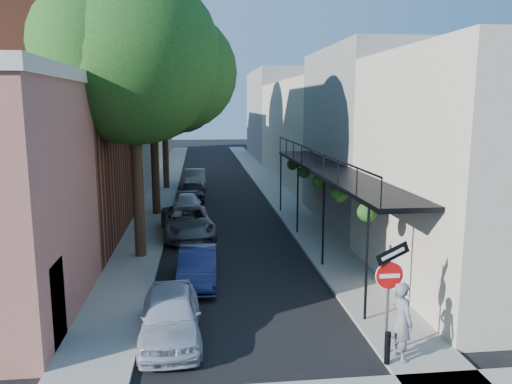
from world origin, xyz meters
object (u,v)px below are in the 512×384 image
object	(u,v)px
parked_car_f	(195,179)
parked_car_d	(187,205)
parked_car_a	(170,315)
parked_car_e	(192,191)
bollard	(387,348)
parked_car_b	(198,267)
oak_far	(170,76)
oak_near	(145,61)
sign_post	(389,280)
parked_car_c	(187,222)
oak_mid	(160,89)
pedestrian	(401,321)

from	to	relation	value
parked_car_f	parked_car_d	bearing A→B (deg)	-93.47
parked_car_a	parked_car_e	world-z (taller)	parked_car_a
bollard	parked_car_b	bearing A→B (deg)	125.51
oak_far	parked_car_b	xyz separation A→B (m)	(1.88, -20.49, -7.64)
oak_far	parked_car_e	bearing A→B (deg)	-73.29
oak_near	oak_far	distance (m)	17.01
parked_car_d	sign_post	bearing A→B (deg)	-75.06
oak_near	parked_car_c	world-z (taller)	oak_near
bollard	parked_car_f	size ratio (longest dim) A/B	0.19
oak_mid	oak_far	bearing A→B (deg)	89.59
bollard	parked_car_c	xyz separation A→B (m)	(-4.97, 12.78, 0.18)
sign_post	parked_car_b	distance (m)	7.56
parked_car_c	parked_car_e	world-z (taller)	parked_car_c
parked_car_a	parked_car_e	bearing A→B (deg)	86.92
oak_mid	parked_car_f	world-z (taller)	oak_mid
parked_car_a	oak_mid	bearing A→B (deg)	92.44
bollard	parked_car_c	size ratio (longest dim) A/B	0.16
parked_car_a	parked_car_d	size ratio (longest dim) A/B	1.02
oak_near	parked_car_f	xyz separation A→B (m)	(1.68, 17.01, -7.18)
bollard	parked_car_e	xyz separation A→B (m)	(-4.84, 21.71, 0.14)
parked_car_c	parked_car_b	bearing A→B (deg)	-91.92
parked_car_b	parked_car_f	xyz separation A→B (m)	(-0.21, 20.49, 0.08)
oak_far	parked_car_c	bearing A→B (deg)	-84.36
parked_car_a	parked_car_d	bearing A→B (deg)	87.53
oak_mid	parked_car_b	distance (m)	13.28
sign_post	oak_far	world-z (taller)	oak_far
parked_car_e	oak_mid	bearing A→B (deg)	-111.89
bollard	oak_mid	xyz separation A→B (m)	(-6.42, 17.73, 6.54)
parked_car_b	oak_near	bearing A→B (deg)	120.35
oak_near	parked_car_e	size ratio (longest dim) A/B	2.94
oak_near	parked_car_d	world-z (taller)	oak_near
sign_post	parked_car_b	world-z (taller)	sign_post
oak_far	pedestrian	distance (m)	28.33
oak_far	parked_car_b	bearing A→B (deg)	-84.76
parked_car_d	pedestrian	bearing A→B (deg)	-74.58
oak_near	oak_far	xyz separation A→B (m)	(0.01, 17.01, 0.38)
sign_post	parked_car_d	xyz separation A→B (m)	(-5.24, 17.07, -1.47)
oak_far	bollard	bearing A→B (deg)	-76.65
parked_car_d	parked_car_e	world-z (taller)	parked_car_e
oak_mid	parked_car_e	bearing A→B (deg)	68.35
parked_car_a	parked_car_f	size ratio (longest dim) A/B	0.94
parked_car_b	parked_car_d	world-z (taller)	parked_car_b
bollard	parked_car_b	size ratio (longest dim) A/B	0.21
bollard	oak_far	distance (m)	28.58
sign_post	oak_near	bearing A→B (deg)	125.09
parked_car_a	parked_car_c	xyz separation A→B (m)	(0.22, 10.66, 0.03)
oak_mid	parked_car_d	distance (m)	6.63
sign_post	parked_car_c	bearing A→B (deg)	112.64
oak_mid	pedestrian	size ratio (longest dim) A/B	5.25
oak_mid	oak_far	distance (m)	9.12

